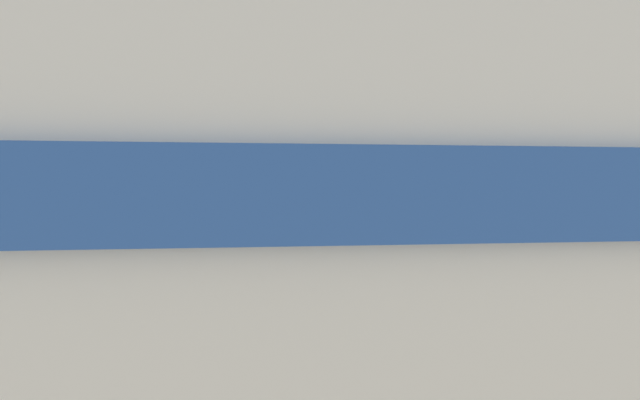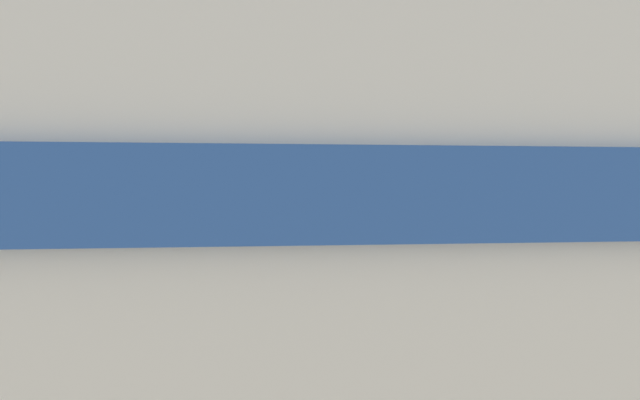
% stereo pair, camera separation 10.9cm
% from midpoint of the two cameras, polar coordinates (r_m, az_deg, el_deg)
% --- Properties ---
extents(ground, '(32.00, 26.00, 0.02)m').
position_cam_midpoint_polar(ground, '(8.47, 16.50, -9.69)').
color(ground, '#5B5347').
extents(breakwater, '(31.36, 2.32, 2.42)m').
position_cam_midpoint_polar(breakwater, '(19.94, 6.83, -1.19)').
color(breakwater, '#A4A680').
rests_on(breakwater, ground).
extents(vintage_coach, '(3.77, 8.86, 3.70)m').
position_cam_midpoint_polar(vintage_coach, '(5.29, -7.44, 5.89)').
color(vintage_coach, black).
rests_on(vintage_coach, ground).
extents(lamp_post, '(0.94, 0.51, 5.95)m').
position_cam_midpoint_polar(lamp_post, '(15.06, 18.73, 8.03)').
color(lamp_post, '#5B5B60').
rests_on(lamp_post, ground).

